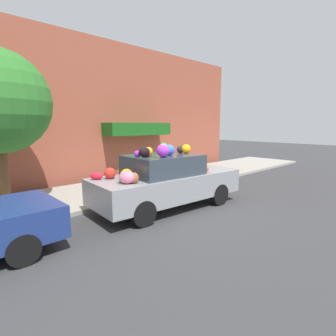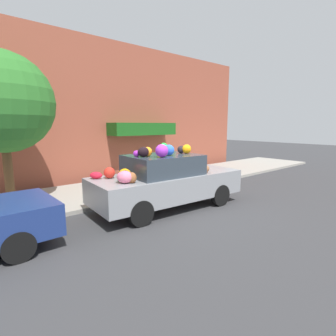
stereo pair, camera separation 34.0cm
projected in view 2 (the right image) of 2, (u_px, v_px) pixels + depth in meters
ground_plane at (168, 207)px, 7.58m from camera, size 60.00×60.00×0.00m
sidewalk_curb at (120, 188)px, 9.60m from camera, size 24.00×3.20×0.11m
building_facade at (93, 112)px, 10.88m from camera, size 18.00×1.20×5.88m
street_tree at (1, 103)px, 7.10m from camera, size 2.75×2.75×4.22m
fire_hydrant at (141, 182)px, 8.75m from camera, size 0.20×0.20×0.70m
art_car at (166, 180)px, 7.39m from camera, size 4.45×1.96×1.87m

